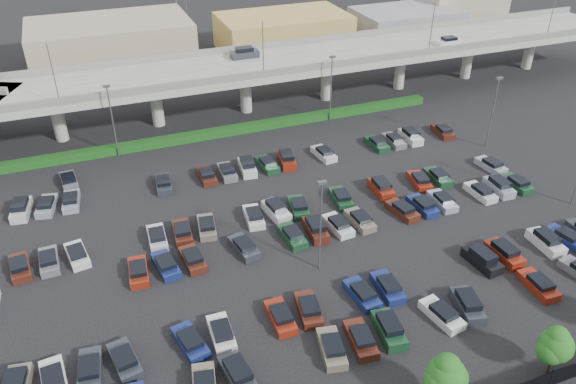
{
  "coord_description": "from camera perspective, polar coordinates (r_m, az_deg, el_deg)",
  "views": [
    {
      "loc": [
        -18.95,
        -48.08,
        36.84
      ],
      "look_at": [
        1.2,
        3.77,
        2.0
      ],
      "focal_mm": 35.0,
      "sensor_mm": 36.0,
      "label": 1
    }
  ],
  "objects": [
    {
      "name": "ground",
      "position": [
        63.47,
        0.23,
        -3.42
      ],
      "size": [
        280.0,
        280.0,
        0.0
      ],
      "primitive_type": "plane",
      "color": "black"
    },
    {
      "name": "light_poles",
      "position": [
        60.53,
        -4.09,
        1.61
      ],
      "size": [
        66.9,
        48.38,
        10.3
      ],
      "color": "#55545A",
      "rests_on": "ground"
    },
    {
      "name": "tree_row",
      "position": [
        44.28,
        14.47,
        -18.15
      ],
      "size": [
        65.07,
        3.66,
        5.94
      ],
      "color": "#332316",
      "rests_on": "ground"
    },
    {
      "name": "overpass",
      "position": [
        87.5,
        -7.77,
        11.81
      ],
      "size": [
        150.0,
        13.0,
        15.8
      ],
      "color": "gray",
      "rests_on": "ground"
    },
    {
      "name": "parked_cars",
      "position": [
        60.02,
        1.29,
        -5.09
      ],
      "size": [
        62.86,
        41.62,
        1.67
      ],
      "color": "#481D13",
      "rests_on": "ground"
    },
    {
      "name": "distant_buildings",
      "position": [
        118.97,
        -5.31,
        15.78
      ],
      "size": [
        138.0,
        24.0,
        9.0
      ],
      "color": "gray",
      "rests_on": "ground"
    },
    {
      "name": "hedge",
      "position": [
        83.77,
        -6.07,
        6.2
      ],
      "size": [
        66.0,
        1.6,
        1.1
      ],
      "primitive_type": "cube",
      "color": "#123D12",
      "rests_on": "ground"
    }
  ]
}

